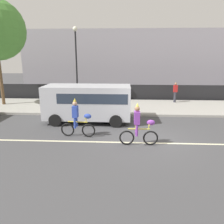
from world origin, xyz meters
name	(u,v)px	position (x,y,z in m)	size (l,w,h in m)	color
ground_plane	(147,139)	(0.00, 0.00, 0.00)	(80.00, 80.00, 0.00)	#424244
road_centre_line	(148,143)	(0.00, -0.50, 0.00)	(36.00, 0.14, 0.01)	beige
sidewalk_curb	(138,107)	(0.00, 6.50, 0.07)	(60.00, 5.00, 0.15)	#9E9B93
fence_line	(136,93)	(0.00, 9.40, 0.70)	(40.00, 0.08, 1.40)	black
building_backdrop	(147,61)	(1.69, 18.00, 3.31)	(28.00, 8.00, 6.62)	#99939E
parade_cyclist_cobalt	(78,120)	(-3.34, 0.16, 0.84)	(1.72, 0.50, 1.92)	black
parade_cyclist_purple	(139,127)	(-0.44, -0.75, 0.84)	(1.72, 0.50, 1.92)	black
parked_van_silver	(89,101)	(-3.19, 2.70, 1.28)	(5.00, 2.22, 2.18)	silver
street_lamp_post	(76,54)	(-4.85, 7.42, 3.99)	(0.36, 0.36, 5.86)	black
pedestrian_onlooker	(175,92)	(3.07, 8.05, 1.01)	(0.32, 0.20, 1.62)	#33333D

